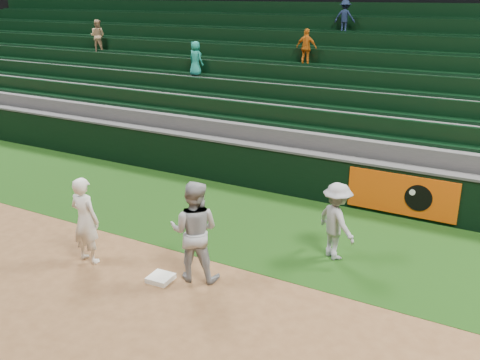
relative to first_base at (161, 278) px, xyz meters
name	(u,v)px	position (x,y,z in m)	size (l,w,h in m)	color
ground	(177,278)	(0.21, 0.23, -0.05)	(70.00, 70.00, 0.00)	brown
foul_grass	(251,222)	(0.21, 3.23, -0.04)	(36.00, 4.20, 0.01)	black
first_base	(161,278)	(0.00, 0.00, 0.00)	(0.43, 0.43, 0.10)	white
first_baseman	(85,220)	(-1.76, -0.07, 0.85)	(0.65, 0.43, 1.79)	white
baserunner	(194,231)	(0.52, 0.42, 0.93)	(0.95, 0.74, 1.95)	#9FA2A9
base_coach	(336,221)	(2.55, 2.50, 0.76)	(1.04, 0.60, 1.61)	#999DA6
field_wall	(291,172)	(0.24, 5.43, 0.58)	(36.00, 0.45, 1.25)	black
stadium_seating	(340,107)	(0.21, 9.20, 1.65)	(36.00, 5.95, 4.94)	#3F3E41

